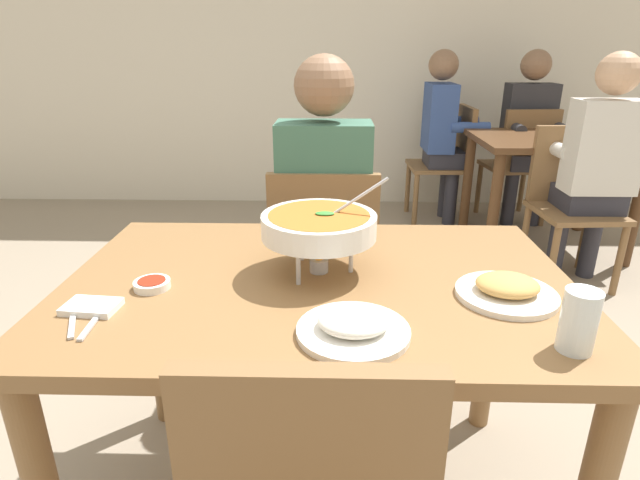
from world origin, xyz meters
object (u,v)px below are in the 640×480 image
(rice_plate, at_px, (353,326))
(appetizer_plate, at_px, (507,289))
(curry_bowl, at_px, (317,226))
(chair_bg_right, at_px, (521,160))
(chair_diner_main, at_px, (324,260))
(dining_table_far, at_px, (550,158))
(chair_bg_middle, at_px, (450,157))
(chair_bg_left, at_px, (570,195))
(diner_main, at_px, (324,203))
(patron_bg_middle, at_px, (443,127))
(sauce_dish, at_px, (152,284))
(dining_table_main, at_px, (319,316))
(drink_glass, at_px, (578,324))
(patron_bg_left, at_px, (598,159))
(patron_bg_right, at_px, (529,128))

(rice_plate, relative_size, appetizer_plate, 1.00)
(curry_bowl, height_order, chair_bg_right, curry_bowl)
(chair_diner_main, relative_size, dining_table_far, 0.90)
(chair_bg_middle, height_order, chair_bg_right, same)
(chair_bg_left, height_order, chair_bg_right, same)
(chair_diner_main, bearing_deg, appetizer_plate, -60.58)
(diner_main, height_order, chair_bg_left, diner_main)
(patron_bg_middle, bearing_deg, curry_bowl, -108.01)
(sauce_dish, distance_m, patron_bg_middle, 3.11)
(diner_main, bearing_deg, curry_bowl, -90.39)
(dining_table_main, relative_size, diner_main, 1.00)
(curry_bowl, distance_m, appetizer_plate, 0.49)
(curry_bowl, distance_m, drink_glass, 0.64)
(dining_table_main, relative_size, appetizer_plate, 5.46)
(chair_diner_main, bearing_deg, rice_plate, -85.33)
(patron_bg_left, bearing_deg, sauce_dish, -138.60)
(patron_bg_middle, bearing_deg, dining_table_far, -42.42)
(chair_diner_main, bearing_deg, drink_glass, -63.34)
(chair_diner_main, height_order, chair_bg_left, same)
(rice_plate, relative_size, sauce_dish, 2.67)
(chair_bg_middle, xyz_separation_m, patron_bg_left, (0.54, -1.17, 0.24))
(diner_main, bearing_deg, dining_table_main, -90.00)
(curry_bowl, relative_size, patron_bg_middle, 0.25)
(curry_bowl, xyz_separation_m, patron_bg_left, (1.51, 1.58, -0.15))
(diner_main, relative_size, chair_bg_middle, 1.46)
(chair_diner_main, height_order, curry_bowl, curry_bowl)
(chair_diner_main, xyz_separation_m, patron_bg_middle, (0.88, 2.05, 0.24))
(diner_main, bearing_deg, drink_glass, -64.05)
(chair_bg_right, bearing_deg, drink_glass, -107.69)
(drink_glass, bearing_deg, patron_bg_middle, 83.30)
(patron_bg_middle, distance_m, patron_bg_right, 0.64)
(diner_main, bearing_deg, dining_table_far, 44.43)
(diner_main, distance_m, drink_glass, 1.19)
(rice_plate, height_order, patron_bg_right, patron_bg_right)
(dining_table_main, distance_m, appetizer_plate, 0.48)
(patron_bg_left, bearing_deg, chair_bg_middle, 114.87)
(rice_plate, relative_size, chair_bg_right, 0.27)
(chair_bg_right, height_order, patron_bg_middle, patron_bg_middle)
(chair_diner_main, relative_size, chair_bg_left, 1.00)
(chair_diner_main, xyz_separation_m, diner_main, (0.00, 0.03, 0.24))
(dining_table_main, height_order, drink_glass, drink_glass)
(chair_diner_main, xyz_separation_m, sauce_dish, (-0.41, -0.78, 0.27))
(diner_main, height_order, chair_bg_middle, diner_main)
(appetizer_plate, distance_m, drink_glass, 0.24)
(appetizer_plate, relative_size, chair_bg_left, 0.27)
(diner_main, bearing_deg, chair_bg_left, 34.09)
(dining_table_far, bearing_deg, chair_bg_left, -96.43)
(chair_diner_main, distance_m, diner_main, 0.24)
(appetizer_plate, distance_m, patron_bg_middle, 2.89)
(curry_bowl, height_order, patron_bg_middle, patron_bg_middle)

